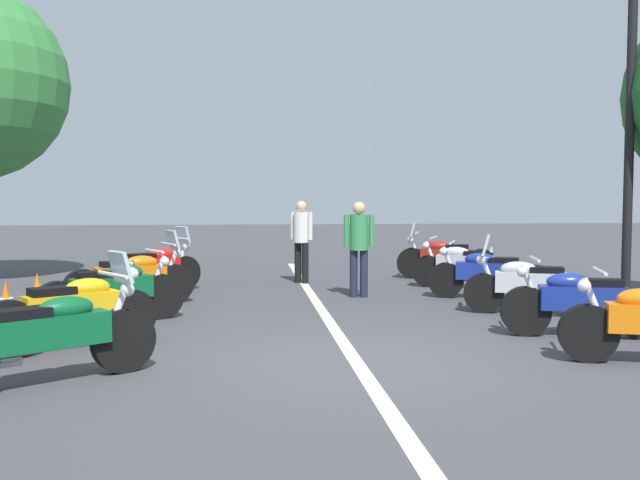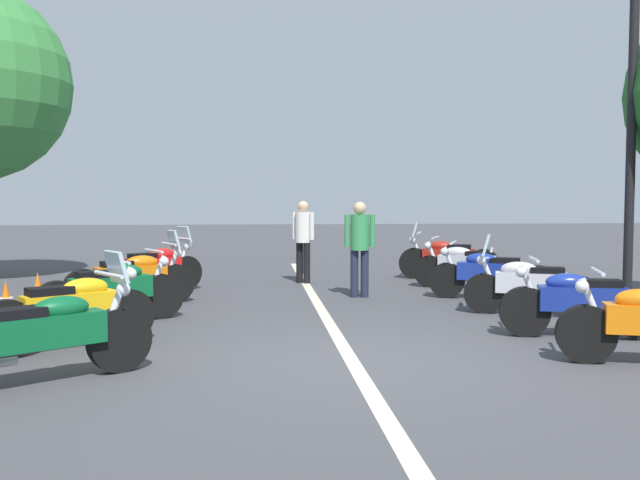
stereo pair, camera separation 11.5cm
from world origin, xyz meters
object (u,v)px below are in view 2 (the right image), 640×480
motorcycle_left_row_4 (155,267)px  bystander_2 (360,241)px  motorcycle_right_row_2 (529,284)px  motorcycle_left_row_2 (113,291)px  motorcycle_left_row_1 (72,310)px  street_lamp_twin_globe (633,73)px  motorcycle_left_row_0 (46,335)px  motorcycle_right_row_1 (580,302)px  motorcycle_left_row_3 (133,277)px  traffic_cone_1 (38,293)px  motorcycle_right_row_4 (466,265)px  traffic_cone_2 (6,304)px  bystander_0 (303,235)px  motorcycle_right_row_5 (447,257)px  motorcycle_right_row_3 (490,274)px

motorcycle_left_row_4 → bystander_2: bystander_2 is taller
motorcycle_right_row_2 → motorcycle_left_row_2: bearing=21.7°
motorcycle_left_row_1 → street_lamp_twin_globe: (1.97, -7.79, 3.16)m
motorcycle_left_row_0 → motorcycle_right_row_1: 6.13m
motorcycle_left_row_2 → motorcycle_right_row_2: (0.12, -6.00, -0.00)m
motorcycle_left_row_3 → traffic_cone_1: 1.43m
motorcycle_left_row_2 → motorcycle_right_row_1: 6.16m
motorcycle_right_row_4 → traffic_cone_1: 7.60m
traffic_cone_1 → bystander_2: bearing=-77.8°
traffic_cone_2 → bystander_0: (4.24, -4.37, 0.70)m
motorcycle_left_row_0 → motorcycle_right_row_4: size_ratio=0.95×
motorcycle_right_row_2 → traffic_cone_1: motorcycle_right_row_2 is taller
motorcycle_left_row_4 → motorcycle_right_row_1: motorcycle_left_row_4 is taller
motorcycle_left_row_1 → motorcycle_left_row_4: 4.74m
motorcycle_right_row_5 → motorcycle_right_row_2: bearing=109.1°
motorcycle_left_row_4 → bystander_0: bearing=-14.9°
motorcycle_right_row_2 → bystander_2: size_ratio=1.12×
motorcycle_right_row_5 → motorcycle_right_row_3: bearing=107.9°
motorcycle_left_row_0 → street_lamp_twin_globe: bearing=-11.0°
motorcycle_left_row_4 → bystander_0: bystander_0 is taller
motorcycle_left_row_3 → bystander_0: (2.74, -2.94, 0.52)m
traffic_cone_1 → motorcycle_right_row_1: bearing=-109.8°
bystander_2 → motorcycle_left_row_0: bearing=150.0°
motorcycle_right_row_4 → traffic_cone_2: 8.04m
motorcycle_right_row_3 → motorcycle_left_row_0: bearing=62.7°
motorcycle_right_row_2 → motorcycle_right_row_3: size_ratio=0.94×
motorcycle_left_row_2 → traffic_cone_2: 1.45m
motorcycle_left_row_4 → traffic_cone_1: 2.51m
motorcycle_left_row_0 → motorcycle_left_row_3: size_ratio=0.93×
motorcycle_left_row_4 → traffic_cone_2: 3.45m
motorcycle_left_row_3 → street_lamp_twin_globe: 8.37m
motorcycle_right_row_2 → traffic_cone_2: size_ratio=3.06×
street_lamp_twin_globe → traffic_cone_1: size_ratio=8.73×
motorcycle_left_row_4 → motorcycle_right_row_3: (-1.46, -5.84, -0.02)m
motorcycle_left_row_0 → motorcycle_left_row_2: (3.11, 0.04, -0.01)m
motorcycle_left_row_2 → motorcycle_right_row_2: size_ratio=1.00×
motorcycle_left_row_2 → motorcycle_right_row_2: motorcycle_right_row_2 is taller
bystander_0 → motorcycle_right_row_1: bearing=-113.2°
motorcycle_left_row_1 → motorcycle_right_row_2: (1.75, -6.13, -0.00)m
motorcycle_left_row_0 → motorcycle_left_row_4: size_ratio=1.09×
motorcycle_left_row_2 → bystander_0: bearing=25.8°
motorcycle_right_row_3 → traffic_cone_1: size_ratio=3.26×
motorcycle_left_row_4 → traffic_cone_2: bearing=-154.4°
motorcycle_right_row_3 → bystander_2: size_ratio=1.20×
motorcycle_left_row_0 → street_lamp_twin_globe: size_ratio=0.34×
motorcycle_left_row_1 → traffic_cone_2: 2.13m
motorcycle_left_row_4 → traffic_cone_1: size_ratio=2.72×
motorcycle_right_row_1 → street_lamp_twin_globe: size_ratio=0.37×
street_lamp_twin_globe → traffic_cone_1: bearing=85.4°
motorcycle_right_row_3 → street_lamp_twin_globe: 3.83m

